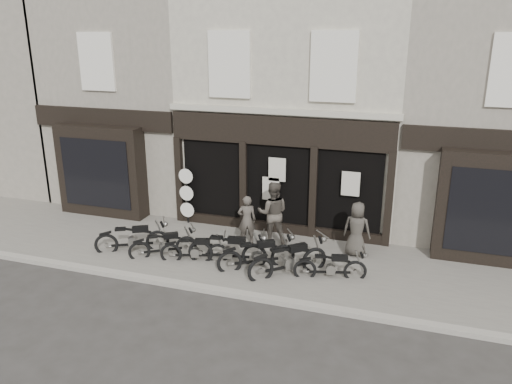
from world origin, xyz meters
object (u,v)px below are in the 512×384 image
(motorcycle_6, at_px, (331,269))
(man_centre, at_px, (273,213))
(motorcycle_4, at_px, (258,257))
(man_right, at_px, (357,229))
(motorcycle_5, at_px, (289,262))
(man_left, at_px, (247,220))
(motorcycle_2, at_px, (195,252))
(motorcycle_3, at_px, (228,252))
(advert_sign_post, at_px, (187,198))
(motorcycle_0, at_px, (133,241))
(motorcycle_1, at_px, (164,247))

(motorcycle_6, xyz_separation_m, man_centre, (-2.12, 1.72, 0.73))
(motorcycle_4, xyz_separation_m, man_right, (2.48, 1.64, 0.51))
(motorcycle_5, bearing_deg, man_left, 97.26)
(motorcycle_2, relative_size, man_left, 1.23)
(motorcycle_3, relative_size, man_right, 1.40)
(motorcycle_3, distance_m, motorcycle_6, 2.92)
(man_right, relative_size, advert_sign_post, 0.77)
(man_right, bearing_deg, motorcycle_2, 27.47)
(motorcycle_0, relative_size, advert_sign_post, 0.95)
(motorcycle_3, distance_m, man_left, 1.47)
(motorcycle_1, relative_size, advert_sign_post, 0.82)
(motorcycle_6, distance_m, man_right, 1.76)
(man_centre, height_order, advert_sign_post, advert_sign_post)
(motorcycle_0, distance_m, advert_sign_post, 2.67)
(motorcycle_0, distance_m, man_left, 3.46)
(motorcycle_3, height_order, man_right, man_right)
(man_centre, bearing_deg, motorcycle_4, 78.57)
(motorcycle_3, bearing_deg, man_right, 16.43)
(advert_sign_post, bearing_deg, motorcycle_2, -59.03)
(motorcycle_0, xyz_separation_m, motorcycle_6, (5.93, 0.09, -0.05))
(motorcycle_5, xyz_separation_m, man_centre, (-1.00, 1.86, 0.65))
(motorcycle_1, distance_m, motorcycle_5, 3.77)
(motorcycle_1, xyz_separation_m, motorcycle_4, (2.85, 0.09, 0.05))
(motorcycle_5, relative_size, man_left, 1.25)
(motorcycle_3, bearing_deg, motorcycle_6, -9.27)
(man_left, bearing_deg, man_right, 162.51)
(motorcycle_3, xyz_separation_m, man_centre, (0.81, 1.71, 0.67))
(advert_sign_post, bearing_deg, motorcycle_6, -23.17)
(motorcycle_2, bearing_deg, motorcycle_4, -13.85)
(man_left, height_order, man_centre, man_centre)
(man_right, bearing_deg, advert_sign_post, -2.91)
(advert_sign_post, bearing_deg, motorcycle_1, -78.64)
(motorcycle_1, bearing_deg, motorcycle_6, -33.30)
(motorcycle_3, bearing_deg, motorcycle_5, -13.77)
(man_left, xyz_separation_m, man_right, (3.29, 0.20, 0.04))
(motorcycle_6, bearing_deg, motorcycle_2, 167.31)
(motorcycle_2, height_order, motorcycle_4, motorcycle_4)
(motorcycle_4, relative_size, motorcycle_5, 1.02)
(motorcycle_4, bearing_deg, motorcycle_0, 147.78)
(motorcycle_0, distance_m, motorcycle_2, 2.06)
(motorcycle_0, relative_size, man_left, 1.29)
(motorcycle_4, xyz_separation_m, motorcycle_6, (2.04, 0.03, -0.05))
(man_centre, bearing_deg, advert_sign_post, -26.49)
(motorcycle_6, bearing_deg, man_right, 59.73)
(motorcycle_2, distance_m, man_left, 1.94)
(motorcycle_4, height_order, motorcycle_5, motorcycle_5)
(man_right, bearing_deg, motorcycle_6, 79.87)
(man_right, xyz_separation_m, advert_sign_post, (-5.78, 0.82, 0.10))
(motorcycle_5, bearing_deg, motorcycle_3, 134.23)
(motorcycle_4, distance_m, advert_sign_post, 4.16)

